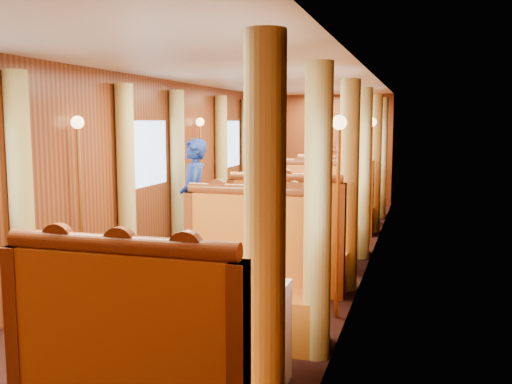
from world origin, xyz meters
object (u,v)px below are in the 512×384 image
at_px(banquette_near_aft, 250,291).
at_px(tea_tray, 191,285).
at_px(teapot_left, 175,278).
at_px(teapot_right, 202,285).
at_px(rose_vase_far, 342,173).
at_px(passenger, 316,204).
at_px(table_near, 208,338).
at_px(banquette_mid_fwd, 288,253).
at_px(rose_vase_mid, 307,198).
at_px(table_mid, 306,240).
at_px(teapot_back, 195,274).
at_px(fruit_plate, 245,291).
at_px(steward, 194,198).
at_px(banquette_far_aft, 350,194).
at_px(banquette_mid_aft, 320,223).
at_px(banquette_far_fwd, 335,208).
at_px(table_far, 343,203).

height_order(banquette_near_aft, tea_tray, banquette_near_aft).
bearing_deg(teapot_left, tea_tray, 46.80).
bearing_deg(teapot_right, rose_vase_far, 76.56).
bearing_deg(passenger, table_near, -90.00).
xyz_separation_m(banquette_mid_fwd, rose_vase_mid, (0.01, 0.99, 0.50)).
height_order(teapot_left, passenger, passenger).
xyz_separation_m(table_mid, teapot_back, (-0.11, -3.47, 0.45)).
bearing_deg(tea_tray, table_near, 10.55).
xyz_separation_m(tea_tray, teapot_back, (0.01, 0.05, 0.06)).
relative_size(table_mid, tea_tray, 3.09).
xyz_separation_m(fruit_plate, rose_vase_far, (-0.33, 7.11, 0.16)).
bearing_deg(steward, rose_vase_far, 130.24).
distance_m(banquette_mid_fwd, rose_vase_far, 4.56).
xyz_separation_m(tea_tray, fruit_plate, (0.41, -0.07, 0.01)).
bearing_deg(passenger, fruit_plate, -86.02).
height_order(rose_vase_mid, steward, steward).
bearing_deg(teapot_back, teapot_left, -134.58).
relative_size(banquette_far_aft, teapot_back, 7.66).
relative_size(banquette_mid_aft, banquette_far_fwd, 1.00).
bearing_deg(rose_vase_mid, banquette_mid_aft, 90.37).
bearing_deg(rose_vase_far, banquette_mid_aft, -89.42).
xyz_separation_m(banquette_far_fwd, tea_tray, (-0.11, -6.01, 0.33)).
xyz_separation_m(table_mid, rose_vase_mid, (0.01, -0.03, 0.55)).
bearing_deg(rose_vase_mid, rose_vase_far, 90.52).
height_order(banquette_near_aft, rose_vase_far, banquette_near_aft).
xyz_separation_m(banquette_mid_fwd, banquette_far_fwd, (0.00, 3.50, 0.00)).
bearing_deg(steward, teapot_back, -1.28).
bearing_deg(teapot_left, banquette_far_aft, 97.24).
distance_m(banquette_far_aft, tea_tray, 8.04).
bearing_deg(banquette_far_fwd, table_far, 90.00).
bearing_deg(banquette_far_aft, table_near, -90.00).
bearing_deg(steward, teapot_right, -0.64).
height_order(fruit_plate, rose_vase_mid, rose_vase_mid).
bearing_deg(teapot_back, tea_tray, -103.94).
height_order(banquette_far_fwd, teapot_right, banquette_far_fwd).
bearing_deg(passenger, teapot_left, -92.71).
bearing_deg(tea_tray, teapot_back, 82.50).
xyz_separation_m(fruit_plate, rose_vase_mid, (-0.29, 3.56, 0.16)).
relative_size(banquette_mid_aft, teapot_back, 7.66).
height_order(table_near, banquette_far_fwd, banquette_far_fwd).
height_order(table_near, banquette_mid_aft, banquette_mid_aft).
distance_m(table_far, banquette_far_fwd, 1.02).
relative_size(banquette_far_aft, fruit_plate, 5.72).
relative_size(table_far, steward, 0.63).
height_order(banquette_mid_aft, teapot_back, banquette_mid_aft).
relative_size(banquette_mid_fwd, teapot_right, 9.79).
xyz_separation_m(table_far, fruit_plate, (0.30, -7.09, 0.39)).
distance_m(banquette_near_aft, fruit_plate, 1.20).
distance_m(table_mid, tea_tray, 3.54).
bearing_deg(banquette_mid_fwd, table_far, 90.00).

